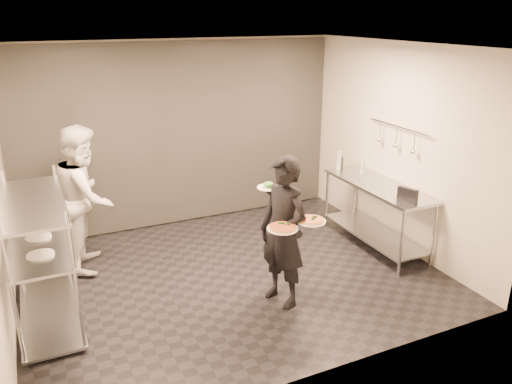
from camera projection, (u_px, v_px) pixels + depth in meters
name	position (u px, v px, depth m)	size (l,w,h in m)	color
room_shell	(199.00, 147.00, 6.84)	(5.00, 4.00, 2.80)	black
pass_rack	(41.00, 254.00, 5.21)	(0.60, 1.60, 1.50)	#B3B5BA
prep_counter	(376.00, 204.00, 6.96)	(0.60, 1.80, 0.92)	#B3B5BA
utensil_rail	(397.00, 138.00, 6.74)	(0.07, 1.20, 0.31)	#B3B5BA
waiter	(283.00, 233.00, 5.49)	(0.63, 0.41, 1.73)	black
chef	(86.00, 197.00, 6.33)	(0.91, 0.71, 1.87)	beige
pizza_plate_near	(283.00, 228.00, 5.16)	(0.33, 0.33, 0.05)	white
pizza_plate_far	(311.00, 220.00, 5.28)	(0.31, 0.31, 0.05)	white
salad_plate	(269.00, 186.00, 5.52)	(0.26, 0.26, 0.07)	white
pos_monitor	(407.00, 195.00, 6.16)	(0.05, 0.26, 0.19)	black
bottle_green	(339.00, 161.00, 7.45)	(0.08, 0.08, 0.28)	gray
bottle_clear	(362.00, 168.00, 7.26)	(0.06, 0.06, 0.19)	gray
bottle_dark	(341.00, 163.00, 7.48)	(0.06, 0.06, 0.19)	black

